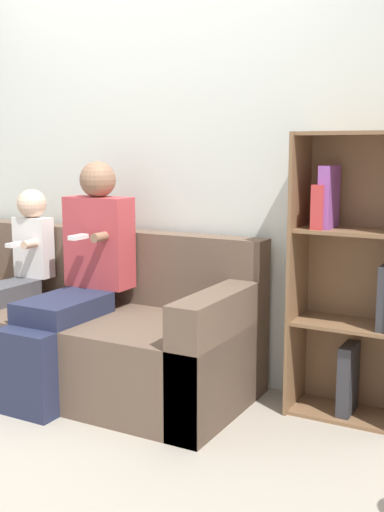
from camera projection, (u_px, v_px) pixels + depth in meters
The scene contains 6 objects.
ground_plane at pixel (54, 422), 3.16m from camera, with size 14.00×14.00×0.00m, color #9E9384.
back_wall at pixel (155, 158), 3.79m from camera, with size 10.00×0.06×2.55m.
couch at pixel (71, 332), 3.70m from camera, with size 2.15×0.84×0.86m.
adult_seated at pixel (76, 276), 3.50m from camera, with size 0.38×0.80×1.26m.
child_seated at pixel (0, 284), 3.73m from camera, with size 0.24×0.82×1.09m.
bookshelf at pixel (353, 278), 3.16m from camera, with size 0.56×0.31×1.41m.
Camera 1 is at (2.03, -2.29, 1.33)m, focal length 45.00 mm.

